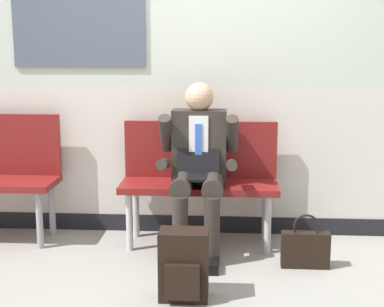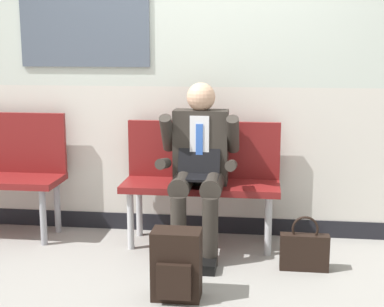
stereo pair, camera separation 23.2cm
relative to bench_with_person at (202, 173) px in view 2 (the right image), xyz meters
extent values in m
plane|color=gray|center=(-0.08, -0.46, -0.54)|extent=(18.00, 18.00, 0.00)
cube|color=beige|center=(-0.08, 0.28, 0.12)|extent=(5.34, 0.12, 1.05)
cube|color=black|center=(-0.08, 0.28, -0.47)|extent=(5.34, 0.14, 0.14)
cube|color=maroon|center=(0.00, -0.07, -0.08)|extent=(1.18, 0.42, 0.05)
cube|color=maroon|center=(0.00, 0.11, 0.16)|extent=(1.18, 0.04, 0.44)
cylinder|color=#B7B7BC|center=(-0.51, -0.22, -0.32)|extent=(0.05, 0.05, 0.44)
cylinder|color=#B7B7BC|center=(-0.51, 0.08, -0.32)|extent=(0.05, 0.05, 0.44)
cylinder|color=#B7B7BC|center=(0.51, -0.22, -0.32)|extent=(0.05, 0.05, 0.44)
cylinder|color=#B7B7BC|center=(0.51, 0.08, -0.32)|extent=(0.05, 0.05, 0.44)
cube|color=maroon|center=(-1.63, 0.11, 0.19)|extent=(1.04, 0.04, 0.49)
cylinder|color=gray|center=(-1.19, -0.22, -0.32)|extent=(0.05, 0.05, 0.44)
cylinder|color=gray|center=(-1.19, 0.08, -0.32)|extent=(0.05, 0.05, 0.44)
cylinder|color=#2D2823|center=(-0.11, -0.28, -0.01)|extent=(0.15, 0.40, 0.15)
cylinder|color=#2D2823|center=(-0.11, -0.47, -0.30)|extent=(0.11, 0.11, 0.49)
cube|color=black|center=(-0.11, -0.53, -0.51)|extent=(0.10, 0.26, 0.07)
cylinder|color=#2D2823|center=(0.11, -0.28, -0.01)|extent=(0.15, 0.40, 0.15)
cylinder|color=#2D2823|center=(0.11, -0.47, -0.30)|extent=(0.11, 0.11, 0.49)
cube|color=black|center=(0.11, -0.53, -0.51)|extent=(0.10, 0.26, 0.07)
cube|color=#2D2823|center=(0.00, -0.07, 0.22)|extent=(0.40, 0.18, 0.55)
cube|color=silver|center=(0.00, -0.17, 0.27)|extent=(0.14, 0.01, 0.39)
cube|color=blue|center=(0.00, -0.18, 0.24)|extent=(0.05, 0.01, 0.33)
sphere|color=tan|center=(0.00, -0.07, 0.59)|extent=(0.21, 0.21, 0.21)
cylinder|color=#2D2823|center=(-0.24, -0.14, 0.33)|extent=(0.09, 0.25, 0.30)
cylinder|color=#2D2823|center=(-0.24, -0.31, 0.14)|extent=(0.08, 0.27, 0.12)
cylinder|color=#2D2823|center=(0.24, -0.14, 0.33)|extent=(0.09, 0.25, 0.30)
cylinder|color=#2D2823|center=(0.24, -0.31, 0.14)|extent=(0.08, 0.27, 0.12)
cube|color=black|center=(0.00, -0.31, 0.04)|extent=(0.30, 0.22, 0.02)
cube|color=black|center=(0.00, -0.18, 0.15)|extent=(0.30, 0.08, 0.21)
cube|color=black|center=(-0.04, -1.00, -0.33)|extent=(0.29, 0.18, 0.43)
cube|color=black|center=(-0.04, -1.11, -0.39)|extent=(0.20, 0.04, 0.21)
cube|color=black|center=(0.75, -0.47, -0.42)|extent=(0.33, 0.09, 0.25)
torus|color=black|center=(0.75, -0.47, -0.25)|extent=(0.18, 0.02, 0.18)
camera|label=1|loc=(0.21, -4.13, 0.96)|focal=52.19mm
camera|label=2|loc=(0.44, -4.11, 0.96)|focal=52.19mm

